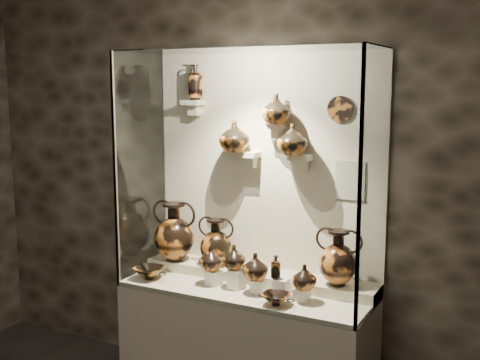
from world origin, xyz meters
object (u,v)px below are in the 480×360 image
object	(u,v)px
kylix_right	(276,298)
ovoid_vase_c	(293,140)
jug_a	(211,258)
amphora_left	(174,232)
kylix_left	(149,272)
jug_e	(305,277)
ovoid_vase_a	(234,136)
ovoid_vase_b	(276,109)
jug_b	(234,257)
amphora_right	(338,258)
lekythos_small	(276,266)
lekythos_tall	(196,80)
amphora_mid	(216,242)
jug_c	(255,267)

from	to	relation	value
kylix_right	ovoid_vase_c	xyz separation A→B (m)	(-0.07, 0.39, 0.95)
jug_a	kylix_right	xyz separation A→B (m)	(0.55, -0.14, -0.14)
amphora_left	kylix_left	xyz separation A→B (m)	(-0.04, -0.27, -0.23)
jug_e	ovoid_vase_a	bearing A→B (deg)	177.59
kylix_right	ovoid_vase_b	distance (m)	1.22
jug_b	jug_e	size ratio (longest dim) A/B	1.02
amphora_right	kylix_left	distance (m)	1.32
lekythos_small	lekythos_tall	distance (m)	1.43
jug_a	jug_b	distance (m)	0.17
amphora_mid	amphora_right	world-z (taller)	amphora_right
jug_b	jug_a	bearing A→B (deg)	-168.62
jug_b	kylix_left	xyz separation A→B (m)	(-0.61, -0.11, -0.16)
kylix_left	ovoid_vase_a	size ratio (longest dim) A/B	1.21
ovoid_vase_a	jug_c	bearing A→B (deg)	-47.53
kylix_right	ovoid_vase_b	size ratio (longest dim) A/B	1.11
jug_e	ovoid_vase_a	size ratio (longest dim) A/B	0.73
jug_b	ovoid_vase_c	bearing A→B (deg)	41.13
amphora_right	jug_a	xyz separation A→B (m)	(-0.83, -0.19, -0.07)
amphora_left	ovoid_vase_a	world-z (taller)	ovoid_vase_a
amphora_right	jug_c	size ratio (longest dim) A/B	2.04
amphora_right	ovoid_vase_a	bearing A→B (deg)	-169.97
jug_c	ovoid_vase_b	size ratio (longest dim) A/B	0.89
kylix_left	kylix_right	world-z (taller)	kylix_left
ovoid_vase_a	kylix_right	bearing A→B (deg)	-43.98
ovoid_vase_c	ovoid_vase_b	bearing A→B (deg)	-178.04
jug_c	ovoid_vase_b	bearing A→B (deg)	70.86
amphora_right	jug_e	distance (m)	0.27
amphora_mid	jug_e	xyz separation A→B (m)	(0.76, -0.22, -0.08)
amphora_right	kylix_left	bearing A→B (deg)	-153.91
jug_c	lekythos_tall	size ratio (longest dim) A/B	0.63
jug_b	jug_e	bearing A→B (deg)	2.16
amphora_left	ovoid_vase_c	distance (m)	1.14
amphora_mid	lekythos_tall	bearing A→B (deg)	161.52
jug_b	kylix_right	size ratio (longest dim) A/B	0.73
jug_a	ovoid_vase_a	size ratio (longest dim) A/B	0.76
jug_a	lekythos_small	xyz separation A→B (m)	(0.49, -0.01, 0.02)
jug_a	kylix_right	size ratio (longest dim) A/B	0.75
jug_b	ovoid_vase_c	xyz separation A→B (m)	(0.31, 0.23, 0.78)
amphora_mid	kylix_right	size ratio (longest dim) A/B	1.52
lekythos_small	lekythos_tall	xyz separation A→B (m)	(-0.77, 0.30, 1.17)
amphora_right	lekythos_small	xyz separation A→B (m)	(-0.34, -0.21, -0.05)
kylix_right	lekythos_tall	world-z (taller)	lekythos_tall
jug_a	jug_c	bearing A→B (deg)	-9.98
jug_b	jug_e	distance (m)	0.52
lekythos_small	ovoid_vase_b	distance (m)	1.02
amphora_mid	ovoid_vase_a	distance (m)	0.77
jug_e	amphora_left	bearing A→B (deg)	-170.18
kylix_left	kylix_right	bearing A→B (deg)	-17.31
kylix_left	lekythos_tall	size ratio (longest dim) A/B	0.94
amphora_mid	kylix_left	distance (m)	0.51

